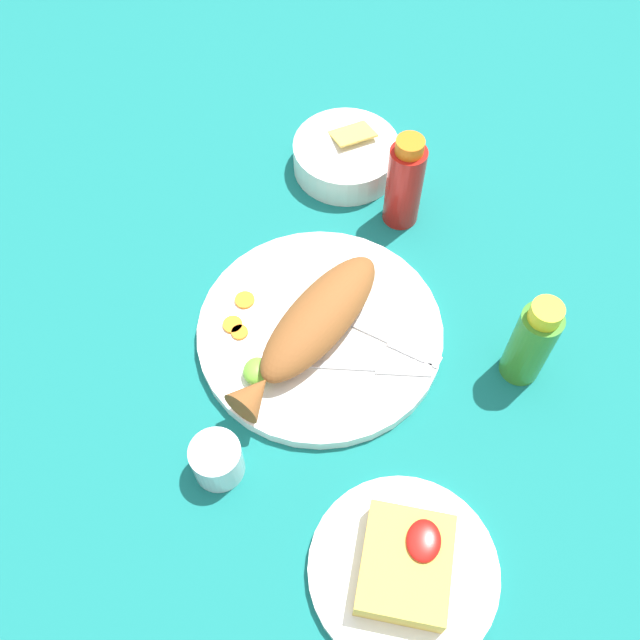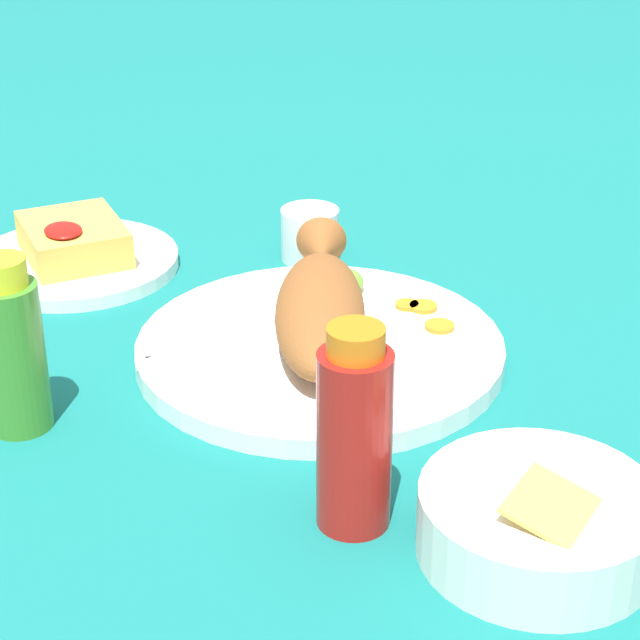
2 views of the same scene
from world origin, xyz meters
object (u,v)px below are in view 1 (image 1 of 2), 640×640
object	(u,v)px
hot_sauce_bottle_green	(532,343)
fork_far	(368,367)
side_plate_fries	(403,570)
fork_near	(383,337)
hot_sauce_bottle_red	(404,183)
salt_cup	(218,461)
main_plate	(320,332)
guacamole_bowl	(346,155)
fried_fish	(313,325)

from	to	relation	value
hot_sauce_bottle_green	fork_far	bearing A→B (deg)	103.31
side_plate_fries	fork_near	bearing A→B (deg)	13.01
fork_far	hot_sauce_bottle_red	xyz separation A→B (m)	(0.27, -0.01, 0.05)
salt_cup	side_plate_fries	xyz separation A→B (m)	(-0.08, -0.23, -0.02)
main_plate	fork_far	xyz separation A→B (m)	(-0.05, -0.07, 0.01)
guacamole_bowl	fried_fish	bearing A→B (deg)	-177.70
main_plate	hot_sauce_bottle_green	distance (m)	0.26
hot_sauce_bottle_red	side_plate_fries	size ratio (longest dim) A/B	0.72
salt_cup	guacamole_bowl	bearing A→B (deg)	-7.00
main_plate	side_plate_fries	xyz separation A→B (m)	(-0.28, -0.15, -0.00)
fried_fish	side_plate_fries	size ratio (longest dim) A/B	1.30
main_plate	fork_near	world-z (taller)	fork_near
fried_fish	hot_sauce_bottle_green	size ratio (longest dim) A/B	1.89
main_plate	fork_far	bearing A→B (deg)	-122.89
salt_cup	hot_sauce_bottle_red	bearing A→B (deg)	-20.36
hot_sauce_bottle_red	main_plate	bearing A→B (deg)	161.04
main_plate	fork_near	bearing A→B (deg)	-89.04
fork_near	guacamole_bowl	bearing A→B (deg)	126.23
main_plate	side_plate_fries	world-z (taller)	main_plate
hot_sauce_bottle_green	side_plate_fries	size ratio (longest dim) A/B	0.69
hot_sauce_bottle_red	fork_far	bearing A→B (deg)	178.74
fried_fish	salt_cup	bearing A→B (deg)	-176.55
hot_sauce_bottle_green	salt_cup	bearing A→B (deg)	120.66
side_plate_fries	guacamole_bowl	distance (m)	0.60
main_plate	hot_sauce_bottle_red	distance (m)	0.24
fork_near	hot_sauce_bottle_red	bearing A→B (deg)	109.26
fork_near	hot_sauce_bottle_green	distance (m)	0.18
fork_far	guacamole_bowl	xyz separation A→B (m)	(0.35, 0.09, 0.01)
hot_sauce_bottle_red	side_plate_fries	bearing A→B (deg)	-171.96
fork_near	fork_far	bearing A→B (deg)	-86.46
fork_near	hot_sauce_bottle_red	xyz separation A→B (m)	(0.22, 0.01, 0.05)
hot_sauce_bottle_green	main_plate	bearing A→B (deg)	89.86
fried_fish	fork_far	world-z (taller)	fried_fish
guacamole_bowl	fork_far	bearing A→B (deg)	-165.64
hot_sauce_bottle_red	salt_cup	world-z (taller)	hot_sauce_bottle_red
fork_far	fried_fish	bearing A→B (deg)	149.80
hot_sauce_bottle_red	side_plate_fries	xyz separation A→B (m)	(-0.50, -0.07, -0.06)
main_plate	hot_sauce_bottle_green	xyz separation A→B (m)	(-0.00, -0.26, 0.06)
main_plate	hot_sauce_bottle_green	size ratio (longest dim) A/B	2.23
main_plate	fried_fish	distance (m)	0.04
fried_fish	hot_sauce_bottle_red	bearing A→B (deg)	5.74
hot_sauce_bottle_red	guacamole_bowl	size ratio (longest dim) A/B	0.94
fork_far	hot_sauce_bottle_red	world-z (taller)	hot_sauce_bottle_red
fork_far	salt_cup	bearing A→B (deg)	-141.61
fork_near	salt_cup	bearing A→B (deg)	-110.96
fried_fish	salt_cup	world-z (taller)	fried_fish
fork_near	salt_cup	size ratio (longest dim) A/B	3.01
fried_fish	hot_sauce_bottle_green	distance (m)	0.27
fork_near	fork_far	size ratio (longest dim) A/B	0.97
fried_fish	fork_near	size ratio (longest dim) A/B	1.49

